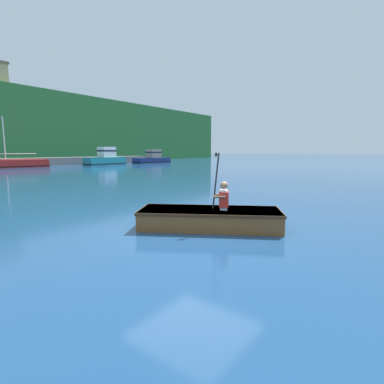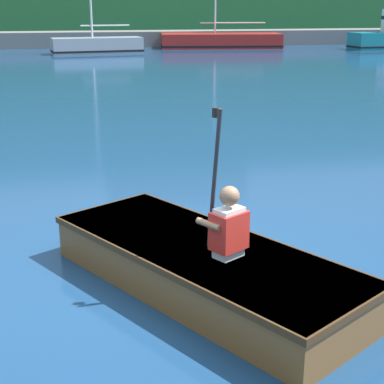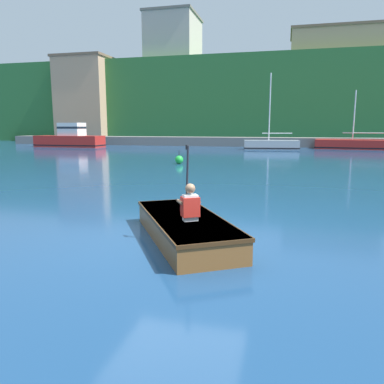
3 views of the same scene
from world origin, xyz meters
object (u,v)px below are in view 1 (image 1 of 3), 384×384
at_px(moored_boat_dock_east_inner, 10,164).
at_px(rowboat_foreground, 208,217).
at_px(moored_boat_dock_west_inner, 153,158).
at_px(person_paddler, 223,197).
at_px(moored_boat_dock_center_far, 106,159).

xyz_separation_m(moored_boat_dock_east_inner, rowboat_foreground, (-7.78, -29.71, -0.15)).
xyz_separation_m(moored_boat_dock_west_inner, person_paddler, (-25.36, -27.14, 0.06)).
bearing_deg(moored_boat_dock_west_inner, moored_boat_dock_east_inner, 170.84).
relative_size(moored_boat_dock_center_far, rowboat_foreground, 1.72).
relative_size(moored_boat_dock_east_inner, rowboat_foreground, 2.20).
bearing_deg(moored_boat_dock_center_far, person_paddler, -122.52).
height_order(moored_boat_dock_east_inner, person_paddler, moored_boat_dock_east_inner).
bearing_deg(rowboat_foreground, moored_boat_dock_center_far, 56.93).
height_order(rowboat_foreground, person_paddler, person_paddler).
bearing_deg(moored_boat_dock_east_inner, person_paddler, -104.22).
distance_m(moored_boat_dock_west_inner, person_paddler, 37.15).
bearing_deg(moored_boat_dock_east_inner, rowboat_foreground, -104.68).
bearing_deg(moored_boat_dock_west_inner, person_paddler, -133.06).
height_order(moored_boat_dock_west_inner, person_paddler, moored_boat_dock_west_inner).
relative_size(rowboat_foreground, person_paddler, 2.60).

